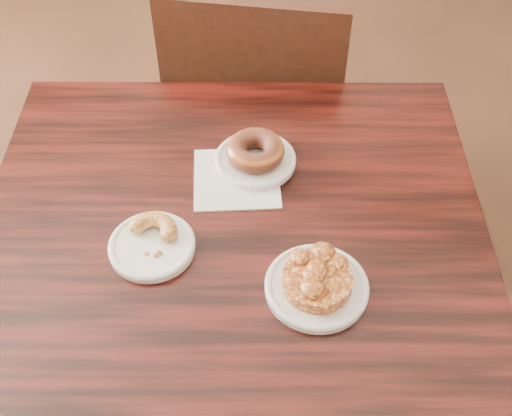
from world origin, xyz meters
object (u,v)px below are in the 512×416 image
(cafe_table, at_px, (236,350))
(apple_fritter, at_px, (318,279))
(chair_far, at_px, (262,108))
(glazed_donut, at_px, (255,151))
(cruller_fragment, at_px, (151,239))

(cafe_table, height_order, apple_fritter, apple_fritter)
(chair_far, distance_m, glazed_donut, 0.63)
(chair_far, distance_m, cruller_fragment, 0.83)
(apple_fritter, bearing_deg, cruller_fragment, -178.68)
(cafe_table, relative_size, apple_fritter, 5.89)
(chair_far, relative_size, cruller_fragment, 9.05)
(glazed_donut, bearing_deg, apple_fritter, -52.75)
(cafe_table, xyz_separation_m, glazed_donut, (-0.02, 0.20, 0.41))
(apple_fritter, height_order, cruller_fragment, apple_fritter)
(glazed_donut, distance_m, apple_fritter, 0.31)
(apple_fritter, bearing_deg, chair_far, 113.98)
(cafe_table, xyz_separation_m, chair_far, (-0.17, 0.71, 0.08))
(cafe_table, bearing_deg, cruller_fragment, -175.68)
(apple_fritter, relative_size, cruller_fragment, 1.55)
(chair_far, height_order, glazed_donut, chair_far)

